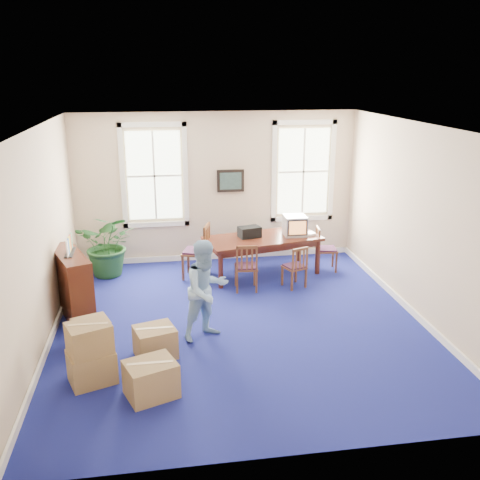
{
  "coord_description": "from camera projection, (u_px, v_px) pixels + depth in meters",
  "views": [
    {
      "loc": [
        -1.23,
        -7.93,
        3.99
      ],
      "look_at": [
        0.1,
        0.6,
        1.25
      ],
      "focal_mm": 40.0,
      "sensor_mm": 36.0,
      "label": 1
    }
  ],
  "objects": [
    {
      "name": "game_console",
      "position": [
        310.0,
        234.0,
        10.92
      ],
      "size": [
        0.21,
        0.24,
        0.05
      ],
      "primitive_type": "cube",
      "rotation": [
        0.0,
        0.0,
        0.21
      ],
      "color": "white",
      "rests_on": "conference_table"
    },
    {
      "name": "potted_plant",
      "position": [
        109.0,
        244.0,
        10.74
      ],
      "size": [
        1.39,
        1.28,
        1.32
      ],
      "primitive_type": "imported",
      "rotation": [
        0.0,
        0.0,
        -0.24
      ],
      "color": "#1A461C",
      "rests_on": "ground"
    },
    {
      "name": "ceiling",
      "position": [
        240.0,
        127.0,
        7.88
      ],
      "size": [
        6.5,
        6.5,
        0.0
      ],
      "primitive_type": "plane",
      "rotation": [
        3.14,
        0.0,
        0.0
      ],
      "color": "white",
      "rests_on": "ground"
    },
    {
      "name": "floor",
      "position": [
        240.0,
        323.0,
        8.85
      ],
      "size": [
        6.5,
        6.5,
        0.0
      ],
      "primitive_type": "plane",
      "color": "navy",
      "rests_on": "ground"
    },
    {
      "name": "chair_near_right",
      "position": [
        294.0,
        266.0,
        10.22
      ],
      "size": [
        0.49,
        0.49,
        0.83
      ],
      "primitive_type": null,
      "rotation": [
        0.0,
        0.0,
        3.52
      ],
      "color": "brown",
      "rests_on": "ground"
    },
    {
      "name": "crt_tv",
      "position": [
        295.0,
        225.0,
        10.87
      ],
      "size": [
        0.45,
        0.49,
        0.4
      ],
      "primitive_type": null,
      "rotation": [
        0.0,
        0.0,
        -0.01
      ],
      "color": "#B7B7BC",
      "rests_on": "conference_table"
    },
    {
      "name": "baseboard_back",
      "position": [
        217.0,
        256.0,
        11.86
      ],
      "size": [
        6.0,
        0.04,
        0.12
      ],
      "primitive_type": "cube",
      "color": "white",
      "rests_on": "ground"
    },
    {
      "name": "wall_left",
      "position": [
        40.0,
        239.0,
        7.93
      ],
      "size": [
        0.0,
        6.5,
        6.5
      ],
      "primitive_type": "plane",
      "rotation": [
        1.57,
        0.0,
        1.57
      ],
      "color": "beige",
      "rests_on": "ground"
    },
    {
      "name": "cardboard_boxes",
      "position": [
        108.0,
        346.0,
        7.19
      ],
      "size": [
        2.02,
        2.02,
        0.89
      ],
      "primitive_type": null,
      "rotation": [
        0.0,
        0.0,
        0.37
      ],
      "color": "#9C7C4D",
      "rests_on": "ground"
    },
    {
      "name": "window_left",
      "position": [
        154.0,
        176.0,
        11.13
      ],
      "size": [
        1.4,
        0.12,
        2.2
      ],
      "primitive_type": null,
      "color": "white",
      "rests_on": "ground"
    },
    {
      "name": "chair_end_right",
      "position": [
        326.0,
        249.0,
        11.08
      ],
      "size": [
        0.46,
        0.46,
        0.93
      ],
      "primitive_type": null,
      "rotation": [
        0.0,
        0.0,
        1.45
      ],
      "color": "brown",
      "rests_on": "ground"
    },
    {
      "name": "wall_picture",
      "position": [
        231.0,
        181.0,
        11.38
      ],
      "size": [
        0.58,
        0.06,
        0.48
      ],
      "primitive_type": null,
      "color": "black",
      "rests_on": "ground"
    },
    {
      "name": "conference_table",
      "position": [
        262.0,
        255.0,
        10.9
      ],
      "size": [
        2.46,
        1.51,
        0.78
      ],
      "primitive_type": null,
      "rotation": [
        0.0,
        0.0,
        0.21
      ],
      "color": "#481D11",
      "rests_on": "ground"
    },
    {
      "name": "window_right",
      "position": [
        303.0,
        172.0,
        11.6
      ],
      "size": [
        1.4,
        0.12,
        2.2
      ],
      "primitive_type": null,
      "color": "white",
      "rests_on": "ground"
    },
    {
      "name": "brochure_rack",
      "position": [
        69.0,
        245.0,
        8.84
      ],
      "size": [
        0.33,
        0.68,
        0.3
      ],
      "primitive_type": null,
      "rotation": [
        0.0,
        0.0,
        -0.33
      ],
      "color": "#99999E",
      "rests_on": "credenza"
    },
    {
      "name": "baseboard_right",
      "position": [
        409.0,
        308.0,
        9.27
      ],
      "size": [
        0.04,
        6.5,
        0.12
      ],
      "primitive_type": "cube",
      "color": "white",
      "rests_on": "ground"
    },
    {
      "name": "wall_back",
      "position": [
        216.0,
        188.0,
        11.43
      ],
      "size": [
        6.5,
        0.0,
        6.5
      ],
      "primitive_type": "plane",
      "rotation": [
        1.57,
        0.0,
        0.0
      ],
      "color": "beige",
      "rests_on": "ground"
    },
    {
      "name": "baseboard_left",
      "position": [
        53.0,
        332.0,
        8.4
      ],
      "size": [
        0.04,
        6.5,
        0.12
      ],
      "primitive_type": "cube",
      "color": "white",
      "rests_on": "ground"
    },
    {
      "name": "chair_near_left",
      "position": [
        246.0,
        266.0,
        10.07
      ],
      "size": [
        0.45,
        0.45,
        0.94
      ],
      "primitive_type": null,
      "rotation": [
        0.0,
        0.0,
        3.06
      ],
      "color": "brown",
      "rests_on": "ground"
    },
    {
      "name": "chair_end_left",
      "position": [
        196.0,
        251.0,
        10.65
      ],
      "size": [
        0.63,
        0.63,
        1.11
      ],
      "primitive_type": null,
      "rotation": [
        0.0,
        0.0,
        -1.89
      ],
      "color": "brown",
      "rests_on": "ground"
    },
    {
      "name": "wall_front",
      "position": [
        290.0,
        323.0,
        5.3
      ],
      "size": [
        6.5,
        0.0,
        6.5
      ],
      "primitive_type": "plane",
      "rotation": [
        -1.57,
        0.0,
        0.0
      ],
      "color": "beige",
      "rests_on": "ground"
    },
    {
      "name": "wall_right",
      "position": [
        419.0,
        222.0,
        8.81
      ],
      "size": [
        0.0,
        6.5,
        6.5
      ],
      "primitive_type": "plane",
      "rotation": [
        1.57,
        0.0,
        -1.57
      ],
      "color": "beige",
      "rests_on": "ground"
    },
    {
      "name": "man",
      "position": [
        206.0,
        290.0,
        8.16
      ],
      "size": [
        0.97,
        0.9,
        1.58
      ],
      "primitive_type": "imported",
      "rotation": [
        0.0,
        0.0,
        0.5
      ],
      "color": "#88B1D7",
      "rests_on": "ground"
    },
    {
      "name": "equipment_bag",
      "position": [
        249.0,
        232.0,
        10.76
      ],
      "size": [
        0.48,
        0.38,
        0.21
      ],
      "primitive_type": "cube",
      "rotation": [
        0.0,
        0.0,
        0.25
      ],
      "color": "black",
      "rests_on": "conference_table"
    },
    {
      "name": "credenza",
      "position": [
        72.0,
        284.0,
        9.05
      ],
      "size": [
        0.87,
        1.43,
        1.09
      ],
      "primitive_type": "cube",
      "rotation": [
        0.0,
        0.0,
        0.38
      ],
      "color": "#481D11",
      "rests_on": "ground"
    }
  ]
}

